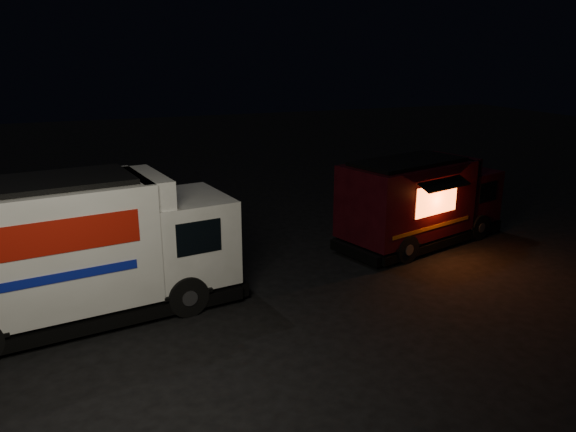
# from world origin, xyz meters

# --- Properties ---
(ground) EXTENTS (80.00, 80.00, 0.00)m
(ground) POSITION_xyz_m (0.00, 0.00, 0.00)
(ground) COLOR black
(ground) RESTS_ON ground
(white_truck) EXTENTS (7.37, 3.46, 3.21)m
(white_truck) POSITION_xyz_m (-2.83, 1.34, 1.61)
(white_truck) COLOR white
(white_truck) RESTS_ON ground
(red_truck) EXTENTS (6.11, 3.59, 2.68)m
(red_truck) POSITION_xyz_m (7.11, 2.98, 1.34)
(red_truck) COLOR #3B0A11
(red_truck) RESTS_ON ground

